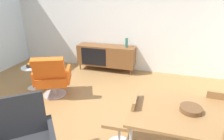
{
  "coord_description": "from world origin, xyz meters",
  "views": [
    {
      "loc": [
        1.24,
        -2.45,
        2.06
      ],
      "look_at": [
        0.46,
        0.21,
        0.92
      ],
      "focal_mm": 30.05,
      "sensor_mm": 36.0,
      "label": 1
    }
  ],
  "objects_px": {
    "sideboard": "(106,55)",
    "vase_cobalt": "(126,43)",
    "dining_chair_near_window": "(124,119)",
    "dining_table": "(197,117)",
    "fruit_bowl": "(31,65)",
    "dining_chair_back_right": "(215,111)",
    "wooden_bowl_on_table": "(191,109)",
    "lounge_chair_red": "(52,76)",
    "side_table_round": "(33,75)",
    "armchair_black_shell": "(22,140)"
  },
  "relations": [
    {
      "from": "armchair_black_shell",
      "to": "side_table_round",
      "type": "relative_size",
      "value": 1.82
    },
    {
      "from": "wooden_bowl_on_table",
      "to": "armchair_black_shell",
      "type": "height_order",
      "value": "armchair_black_shell"
    },
    {
      "from": "dining_chair_back_right",
      "to": "dining_table",
      "type": "bearing_deg",
      "value": -121.89
    },
    {
      "from": "wooden_bowl_on_table",
      "to": "dining_chair_near_window",
      "type": "distance_m",
      "value": 0.87
    },
    {
      "from": "vase_cobalt",
      "to": "dining_table",
      "type": "xyz_separation_m",
      "value": [
        1.45,
        -2.69,
        -0.15
      ]
    },
    {
      "from": "wooden_bowl_on_table",
      "to": "fruit_bowl",
      "type": "xyz_separation_m",
      "value": [
        -3.23,
        1.17,
        -0.21
      ]
    },
    {
      "from": "dining_chair_near_window",
      "to": "lounge_chair_red",
      "type": "relative_size",
      "value": 0.9
    },
    {
      "from": "armchair_black_shell",
      "to": "side_table_round",
      "type": "distance_m",
      "value": 2.34
    },
    {
      "from": "armchair_black_shell",
      "to": "side_table_round",
      "type": "bearing_deg",
      "value": 125.52
    },
    {
      "from": "sideboard",
      "to": "dining_chair_near_window",
      "type": "xyz_separation_m",
      "value": [
        1.13,
        -2.69,
        0.03
      ]
    },
    {
      "from": "side_table_round",
      "to": "dining_table",
      "type": "bearing_deg",
      "value": -19.86
    },
    {
      "from": "sideboard",
      "to": "dining_chair_back_right",
      "type": "relative_size",
      "value": 1.87
    },
    {
      "from": "lounge_chair_red",
      "to": "fruit_bowl",
      "type": "distance_m",
      "value": 0.71
    },
    {
      "from": "dining_table",
      "to": "dining_chair_near_window",
      "type": "xyz_separation_m",
      "value": [
        -0.89,
        0.0,
        -0.23
      ]
    },
    {
      "from": "dining_table",
      "to": "armchair_black_shell",
      "type": "relative_size",
      "value": 1.69
    },
    {
      "from": "dining_chair_near_window",
      "to": "armchair_black_shell",
      "type": "xyz_separation_m",
      "value": [
        -1.06,
        -0.71,
        -0.0
      ]
    },
    {
      "from": "dining_table",
      "to": "fruit_bowl",
      "type": "distance_m",
      "value": 3.51
    },
    {
      "from": "side_table_round",
      "to": "wooden_bowl_on_table",
      "type": "bearing_deg",
      "value": -19.88
    },
    {
      "from": "armchair_black_shell",
      "to": "fruit_bowl",
      "type": "xyz_separation_m",
      "value": [
        -1.36,
        1.9,
        0.09
      ]
    },
    {
      "from": "dining_chair_near_window",
      "to": "fruit_bowl",
      "type": "height_order",
      "value": "dining_chair_near_window"
    },
    {
      "from": "sideboard",
      "to": "dining_chair_near_window",
      "type": "height_order",
      "value": "dining_chair_near_window"
    },
    {
      "from": "dining_table",
      "to": "wooden_bowl_on_table",
      "type": "height_order",
      "value": "wooden_bowl_on_table"
    },
    {
      "from": "sideboard",
      "to": "wooden_bowl_on_table",
      "type": "height_order",
      "value": "wooden_bowl_on_table"
    },
    {
      "from": "dining_chair_back_right",
      "to": "side_table_round",
      "type": "distance_m",
      "value": 3.71
    },
    {
      "from": "side_table_round",
      "to": "fruit_bowl",
      "type": "xyz_separation_m",
      "value": [
        0.0,
        -0.0,
        0.24
      ]
    },
    {
      "from": "armchair_black_shell",
      "to": "wooden_bowl_on_table",
      "type": "bearing_deg",
      "value": 21.44
    },
    {
      "from": "dining_table",
      "to": "side_table_round",
      "type": "relative_size",
      "value": 3.08
    },
    {
      "from": "dining_chair_back_right",
      "to": "dining_chair_near_window",
      "type": "xyz_separation_m",
      "value": [
        -1.24,
        -0.56,
        0.0
      ]
    },
    {
      "from": "side_table_round",
      "to": "sideboard",
      "type": "bearing_deg",
      "value": 49.2
    },
    {
      "from": "vase_cobalt",
      "to": "armchair_black_shell",
      "type": "distance_m",
      "value": 3.45
    },
    {
      "from": "vase_cobalt",
      "to": "wooden_bowl_on_table",
      "type": "xyz_separation_m",
      "value": [
        1.37,
        -2.66,
        -0.07
      ]
    },
    {
      "from": "vase_cobalt",
      "to": "dining_chair_near_window",
      "type": "relative_size",
      "value": 0.29
    },
    {
      "from": "side_table_round",
      "to": "vase_cobalt",
      "type": "bearing_deg",
      "value": 38.86
    },
    {
      "from": "vase_cobalt",
      "to": "dining_table",
      "type": "distance_m",
      "value": 3.06
    },
    {
      "from": "sideboard",
      "to": "vase_cobalt",
      "type": "height_order",
      "value": "vase_cobalt"
    },
    {
      "from": "side_table_round",
      "to": "lounge_chair_red",
      "type": "bearing_deg",
      "value": -18.09
    },
    {
      "from": "dining_table",
      "to": "vase_cobalt",
      "type": "bearing_deg",
      "value": 118.28
    },
    {
      "from": "dining_chair_back_right",
      "to": "fruit_bowl",
      "type": "xyz_separation_m",
      "value": [
        -3.65,
        0.63,
        0.09
      ]
    },
    {
      "from": "dining_chair_back_right",
      "to": "armchair_black_shell",
      "type": "relative_size",
      "value": 0.9
    },
    {
      "from": "fruit_bowl",
      "to": "wooden_bowl_on_table",
      "type": "bearing_deg",
      "value": -19.88
    },
    {
      "from": "dining_chair_back_right",
      "to": "side_table_round",
      "type": "relative_size",
      "value": 1.65
    },
    {
      "from": "side_table_round",
      "to": "armchair_black_shell",
      "type": "bearing_deg",
      "value": -54.48
    },
    {
      "from": "vase_cobalt",
      "to": "dining_chair_near_window",
      "type": "bearing_deg",
      "value": -78.27
    },
    {
      "from": "dining_chair_back_right",
      "to": "side_table_round",
      "type": "height_order",
      "value": "dining_chair_back_right"
    },
    {
      "from": "sideboard",
      "to": "lounge_chair_red",
      "type": "relative_size",
      "value": 1.69
    },
    {
      "from": "dining_chair_back_right",
      "to": "sideboard",
      "type": "bearing_deg",
      "value": 137.97
    },
    {
      "from": "sideboard",
      "to": "fruit_bowl",
      "type": "height_order",
      "value": "sideboard"
    },
    {
      "from": "dining_chair_near_window",
      "to": "fruit_bowl",
      "type": "bearing_deg",
      "value": 153.75
    },
    {
      "from": "dining_chair_back_right",
      "to": "dining_chair_near_window",
      "type": "height_order",
      "value": "same"
    },
    {
      "from": "dining_chair_back_right",
      "to": "wooden_bowl_on_table",
      "type": "bearing_deg",
      "value": -128.67
    }
  ]
}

